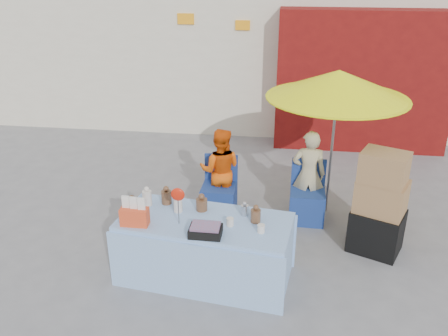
# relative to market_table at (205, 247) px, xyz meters

# --- Properties ---
(ground) EXTENTS (80.00, 80.00, 0.00)m
(ground) POSITION_rel_market_table_xyz_m (0.05, 0.29, -0.39)
(ground) COLOR slate
(ground) RESTS_ON ground
(market_table) EXTENTS (2.06, 1.16, 1.19)m
(market_table) POSITION_rel_market_table_xyz_m (0.00, 0.00, 0.00)
(market_table) COLOR #9AC2F7
(market_table) RESTS_ON ground
(chair_left) EXTENTS (0.49, 0.48, 0.85)m
(chair_left) POSITION_rel_market_table_xyz_m (-0.05, 1.48, -0.13)
(chair_left) COLOR navy
(chair_left) RESTS_ON ground
(chair_right) EXTENTS (0.49, 0.48, 0.85)m
(chair_right) POSITION_rel_market_table_xyz_m (1.20, 1.48, -0.13)
(chair_right) COLOR navy
(chair_right) RESTS_ON ground
(vendor_orange) EXTENTS (0.62, 0.49, 1.26)m
(vendor_orange) POSITION_rel_market_table_xyz_m (-0.05, 1.62, 0.24)
(vendor_orange) COLOR #EF5A0C
(vendor_orange) RESTS_ON ground
(vendor_beige) EXTENTS (0.47, 0.32, 1.29)m
(vendor_beige) POSITION_rel_market_table_xyz_m (1.20, 1.62, 0.26)
(vendor_beige) COLOR #BFB387
(vendor_beige) RESTS_ON ground
(umbrella) EXTENTS (1.90, 1.90, 2.09)m
(umbrella) POSITION_rel_market_table_xyz_m (1.50, 1.77, 1.50)
(umbrella) COLOR gray
(umbrella) RESTS_ON ground
(box_stack) EXTENTS (0.76, 0.70, 1.35)m
(box_stack) POSITION_rel_market_table_xyz_m (2.05, 0.82, 0.23)
(box_stack) COLOR black
(box_stack) RESTS_ON ground
(tarp_bundle) EXTENTS (0.73, 0.67, 0.27)m
(tarp_bundle) POSITION_rel_market_table_xyz_m (-0.85, 0.37, -0.25)
(tarp_bundle) COLOR yellow
(tarp_bundle) RESTS_ON ground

